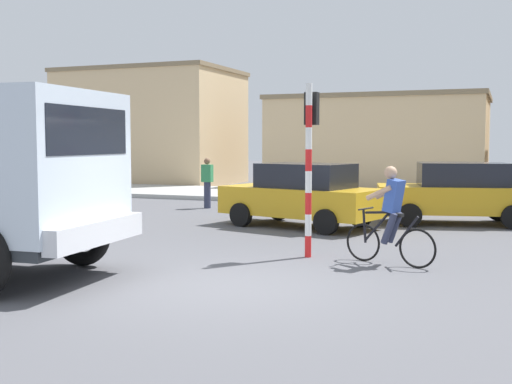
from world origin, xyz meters
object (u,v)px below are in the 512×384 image
cyclist (391,215)px  pedestrian_near_kerb (207,182)px  traffic_light_pole (310,146)px  car_white_mid (302,195)px  car_red_near (458,193)px

cyclist → pedestrian_near_kerb: cyclist is taller
traffic_light_pole → pedestrian_near_kerb: size_ratio=1.98×
car_white_mid → pedestrian_near_kerb: size_ratio=2.66×
car_white_mid → pedestrian_near_kerb: (-4.22, 3.29, 0.03)m
car_white_mid → pedestrian_near_kerb: 5.35m
traffic_light_pole → car_red_near: size_ratio=0.75×
traffic_light_pole → cyclist: bearing=-10.1°
traffic_light_pole → pedestrian_near_kerb: (-5.60, 7.24, -1.22)m
car_white_mid → traffic_light_pole: bearing=-70.7°
car_red_near → pedestrian_near_kerb: size_ratio=2.64×
cyclist → pedestrian_near_kerb: size_ratio=1.06×
car_red_near → car_white_mid: (-3.60, -2.06, 0.00)m
car_red_near → traffic_light_pole: bearing=-110.3°
cyclist → car_red_near: size_ratio=0.40×
car_white_mid → pedestrian_near_kerb: pedestrian_near_kerb is taller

